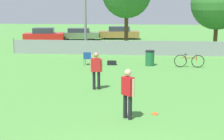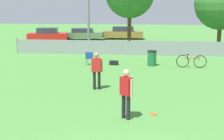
# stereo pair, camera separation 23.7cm
# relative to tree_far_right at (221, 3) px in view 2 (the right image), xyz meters

# --- Properties ---
(fence_backline) EXTENTS (19.29, 0.07, 1.21)m
(fence_backline) POSITION_rel_tree_far_right_xyz_m (-6.31, -2.56, -3.33)
(fence_backline) COLOR gray
(fence_backline) RESTS_ON ground_plane
(tree_far_right) EXTENTS (4.23, 4.23, 6.01)m
(tree_far_right) POSITION_rel_tree_far_right_xyz_m (0.00, 0.00, 0.00)
(tree_far_right) COLOR brown
(tree_far_right) RESTS_ON ground_plane
(player_thrower_red) EXTENTS (0.44, 0.41, 1.66)m
(player_thrower_red) POSITION_rel_tree_far_right_xyz_m (-6.44, -16.29, -2.93)
(player_thrower_red) COLOR black
(player_thrower_red) RESTS_ON ground_plane
(player_defender_red) EXTENTS (0.54, 0.27, 1.66)m
(player_defender_red) POSITION_rel_tree_far_right_xyz_m (-7.97, -12.70, -2.93)
(player_defender_red) COLOR black
(player_defender_red) RESTS_ON ground_plane
(frisbee_disc) EXTENTS (0.26, 0.26, 0.03)m
(frisbee_disc) POSITION_rel_tree_far_right_xyz_m (-5.53, -15.76, -3.87)
(frisbee_disc) COLOR #E5591E
(frisbee_disc) RESTS_ON ground_plane
(folding_chair_sideline) EXTENTS (0.51, 0.51, 0.83)m
(folding_chair_sideline) POSITION_rel_tree_far_right_xyz_m (-9.34, -6.91, -3.41)
(folding_chair_sideline) COLOR #333338
(folding_chair_sideline) RESTS_ON ground_plane
(bicycle_sideline) EXTENTS (1.79, 0.44, 0.82)m
(bicycle_sideline) POSITION_rel_tree_far_right_xyz_m (-3.11, -7.11, -3.49)
(bicycle_sideline) COLOR black
(bicycle_sideline) RESTS_ON ground_plane
(trash_bin) EXTENTS (0.57, 0.57, 0.95)m
(trash_bin) POSITION_rel_tree_far_right_xyz_m (-5.46, -6.76, -3.40)
(trash_bin) COLOR #1E6638
(trash_bin) RESTS_ON ground_plane
(gear_bag_sideline) EXTENTS (0.56, 0.31, 0.28)m
(gear_bag_sideline) POSITION_rel_tree_far_right_xyz_m (-7.84, -6.72, -3.75)
(gear_bag_sideline) COLOR black
(gear_bag_sideline) RESTS_ON ground_plane
(parked_car_red) EXTENTS (4.27, 2.48, 1.48)m
(parked_car_red) POSITION_rel_tree_far_right_xyz_m (-16.03, 5.51, -3.17)
(parked_car_red) COLOR black
(parked_car_red) RESTS_ON ground_plane
(parked_car_olive) EXTENTS (4.57, 2.10, 1.30)m
(parked_car_olive) POSITION_rel_tree_far_right_xyz_m (-12.83, 7.90, -3.22)
(parked_car_olive) COLOR black
(parked_car_olive) RESTS_ON ground_plane
(parked_car_tan) EXTENTS (4.55, 2.02, 1.44)m
(parked_car_tan) POSITION_rel_tree_far_right_xyz_m (-8.47, 9.32, -3.18)
(parked_car_tan) COLOR black
(parked_car_tan) RESTS_ON ground_plane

